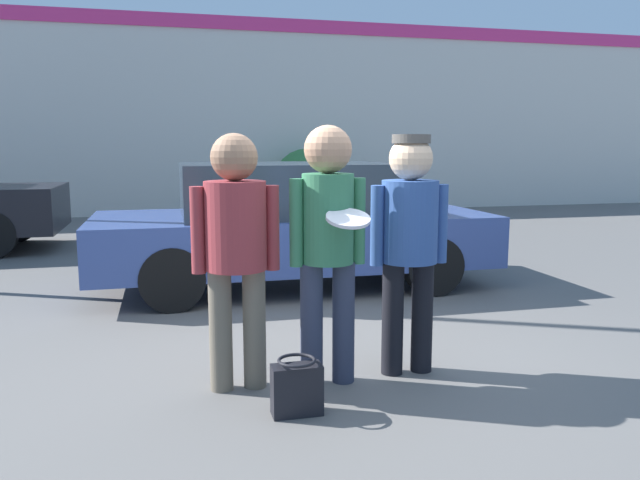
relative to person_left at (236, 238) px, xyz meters
The scene contains 8 objects.
ground_plane 1.30m from the person_left, 23.90° to the left, with size 56.00×56.00×0.00m, color #5B5956.
storefront_building 10.90m from the person_left, 85.99° to the left, with size 24.00×0.22×4.47m.
person_left is the anchor object (origin of this frame).
person_middle_with_frisbee 0.60m from the person_left, ahead, with size 0.51×0.56×1.72m.
person_right 1.19m from the person_left, ahead, with size 0.56×0.39×1.66m.
parked_car_near 3.05m from the person_left, 72.07° to the left, with size 4.37×1.81×1.39m.
shrub 10.22m from the person_left, 74.72° to the left, with size 1.51×1.51×1.51m.
handbag 1.01m from the person_left, 59.64° to the right, with size 0.30×0.23×0.34m.
Camera 1 is at (-1.18, -4.28, 1.59)m, focal length 35.00 mm.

